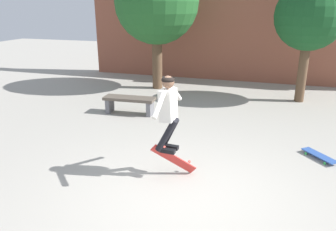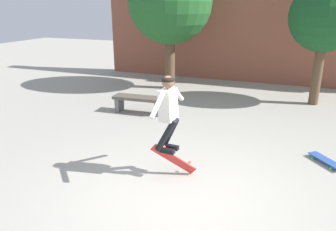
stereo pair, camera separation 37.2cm
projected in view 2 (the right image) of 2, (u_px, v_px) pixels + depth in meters
The scene contains 8 objects.
ground_plane at pixel (178, 195), 5.32m from camera, with size 40.00×40.00×0.00m, color #A39E93.
building_backdrop at pixel (258, 22), 12.34m from camera, with size 13.03×0.52×5.61m.
tree_right at pixel (326, 17), 9.28m from camera, with size 2.04×2.04×3.63m.
tree_left at pixel (170, 2), 11.07m from camera, with size 2.87×2.87×4.44m.
park_bench at pixel (139, 101), 9.20m from camera, with size 1.46×0.54×0.48m.
skater at pixel (168, 108), 5.53m from camera, with size 0.39×1.23×1.34m.
skateboard_flipping at pixel (174, 159), 5.84m from camera, with size 0.80×0.35×0.63m.
skateboard_resting at pixel (326, 160), 6.33m from camera, with size 0.66×0.71×0.08m.
Camera 2 is at (1.53, -4.35, 2.95)m, focal length 35.00 mm.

